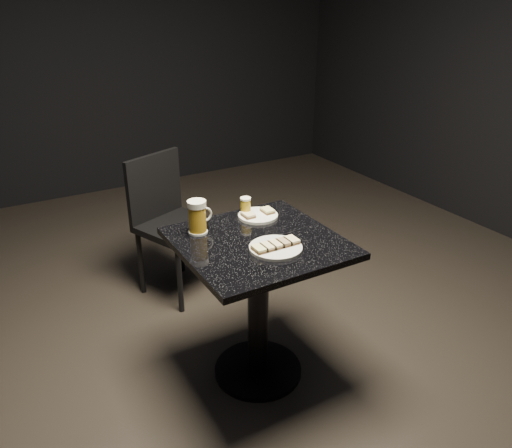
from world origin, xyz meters
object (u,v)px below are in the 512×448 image
object	(u,v)px
table	(258,286)
beer_tumbler	(246,207)
beer_mug	(198,217)
chair	(169,216)
plate_large	(276,248)
plate_small	(258,216)

from	to	relation	value
table	beer_tumbler	world-z (taller)	beer_tumbler
table	beer_tumbler	size ratio (longest dim) A/B	7.65
table	beer_mug	bearing A→B (deg)	134.82
beer_tumbler	chair	size ratio (longest dim) A/B	0.11
beer_mug	beer_tumbler	size ratio (longest dim) A/B	1.61
table	beer_tumbler	distance (m)	0.40
plate_large	beer_tumbler	distance (m)	0.38
plate_large	beer_mug	world-z (taller)	beer_mug
beer_tumbler	table	bearing A→B (deg)	-106.85
plate_small	plate_large	bearing A→B (deg)	-107.61
table	chair	world-z (taller)	chair
plate_large	table	size ratio (longest dim) A/B	0.31
table	plate_large	bearing A→B (deg)	-80.73
table	chair	bearing A→B (deg)	93.66
beer_mug	chair	bearing A→B (deg)	80.00
beer_mug	chair	size ratio (longest dim) A/B	0.18
table	beer_mug	distance (m)	0.43
plate_large	plate_small	world-z (taller)	same
table	beer_tumbler	bearing A→B (deg)	73.15
table	plate_small	bearing A→B (deg)	60.13
plate_large	table	world-z (taller)	plate_large
plate_small	chair	size ratio (longest dim) A/B	0.22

